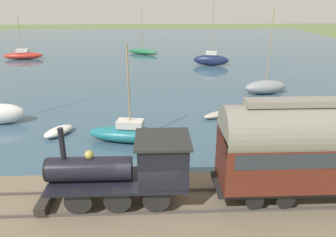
{
  "coord_description": "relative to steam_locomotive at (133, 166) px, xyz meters",
  "views": [
    {
      "loc": [
        -11.56,
        -0.32,
        8.69
      ],
      "look_at": [
        6.79,
        -1.1,
        1.79
      ],
      "focal_mm": 35.0,
      "sensor_mm": 36.0,
      "label": 1
    }
  ],
  "objects": [
    {
      "name": "ground_plane",
      "position": [
        -0.24,
        -0.6,
        -2.2
      ],
      "size": [
        200.0,
        200.0,
        0.0
      ],
      "primitive_type": "plane",
      "color": "#607542"
    },
    {
      "name": "sailboat_navy",
      "position": [
        31.18,
        -8.46,
        -1.41
      ],
      "size": [
        2.35,
        4.82,
        8.08
      ],
      "rotation": [
        0.0,
        0.0,
        -0.23
      ],
      "color": "#192347",
      "rests_on": "harbor_water"
    },
    {
      "name": "rail_embankment",
      "position": [
        0.0,
        -0.6,
        -1.97
      ],
      "size": [
        4.93,
        56.0,
        0.57
      ],
      "color": "#756651",
      "rests_on": "ground"
    },
    {
      "name": "harbor_water",
      "position": [
        42.77,
        -0.6,
        -2.19
      ],
      "size": [
        80.0,
        80.0,
        0.01
      ],
      "color": "#38566B",
      "rests_on": "ground"
    },
    {
      "name": "steam_locomotive",
      "position": [
        0.0,
        0.0,
        0.0
      ],
      "size": [
        2.22,
        6.19,
        3.35
      ],
      "color": "black",
      "rests_on": "rail_embankment"
    },
    {
      "name": "rowboat_far_out",
      "position": [
        8.47,
        5.48,
        -1.91
      ],
      "size": [
        2.41,
        2.08,
        0.55
      ],
      "rotation": [
        0.0,
        0.0,
        0.98
      ],
      "color": "silver",
      "rests_on": "harbor_water"
    },
    {
      "name": "sailboat_teal",
      "position": [
        7.24,
        0.63,
        -1.62
      ],
      "size": [
        2.42,
        5.59,
        6.06
      ],
      "rotation": [
        0.0,
        0.0,
        -0.17
      ],
      "color": "#1E707A",
      "rests_on": "harbor_water"
    },
    {
      "name": "sailboat_red",
      "position": [
        36.97,
        18.19,
        -1.62
      ],
      "size": [
        2.21,
        5.63,
        5.96
      ],
      "rotation": [
        0.0,
        0.0,
        0.09
      ],
      "color": "#B72D23",
      "rests_on": "harbor_water"
    },
    {
      "name": "sailboat_gray",
      "position": [
        17.7,
        -11.4,
        -1.53
      ],
      "size": [
        2.34,
        4.34,
        7.79
      ],
      "rotation": [
        0.0,
        0.0,
        0.18
      ],
      "color": "gray",
      "rests_on": "harbor_water"
    },
    {
      "name": "rowboat_mid_harbor",
      "position": [
        11.42,
        -5.74,
        -1.97
      ],
      "size": [
        1.87,
        2.66,
        0.43
      ],
      "rotation": [
        0.0,
        0.0,
        0.47
      ],
      "color": "#B7B2A3",
      "rests_on": "harbor_water"
    },
    {
      "name": "sailboat_green",
      "position": [
        40.36,
        0.86,
        -1.72
      ],
      "size": [
        3.79,
        5.15,
        7.2
      ],
      "rotation": [
        0.0,
        0.0,
        -0.56
      ],
      "color": "#236B42",
      "rests_on": "harbor_water"
    }
  ]
}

